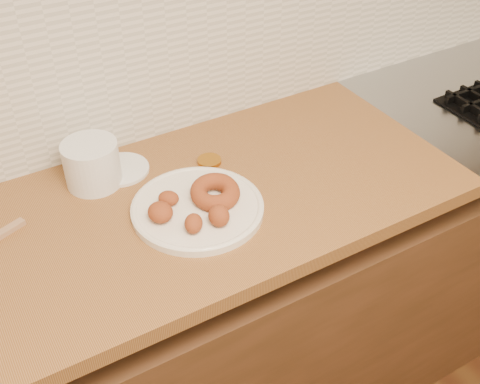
{
  "coord_description": "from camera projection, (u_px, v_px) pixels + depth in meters",
  "views": [
    {
      "loc": [
        -0.61,
        0.69,
        1.78
      ],
      "look_at": [
        -0.06,
        1.62,
        0.93
      ],
      "focal_mm": 45.0,
      "sensor_mm": 36.0,
      "label": 1
    }
  ],
  "objects": [
    {
      "name": "base_cabinet",
      "position": [
        245.0,
        317.0,
        1.78
      ],
      "size": [
        3.6,
        0.6,
        0.77
      ],
      "primitive_type": "cube",
      "color": "#56311C",
      "rests_on": "floor"
    },
    {
      "name": "backsplash",
      "position": [
        185.0,
        19.0,
        1.48
      ],
      "size": [
        3.6,
        0.02,
        0.6
      ],
      "primitive_type": "cube",
      "color": "silver",
      "rests_on": "wall_back"
    },
    {
      "name": "donut_plate",
      "position": [
        198.0,
        208.0,
        1.36
      ],
      "size": [
        0.3,
        0.3,
        0.02
      ],
      "primitive_type": "cylinder",
      "color": "white",
      "rests_on": "butcher_block"
    },
    {
      "name": "ring_donut",
      "position": [
        215.0,
        192.0,
        1.36
      ],
      "size": [
        0.12,
        0.12,
        0.05
      ],
      "primitive_type": "torus",
      "rotation": [
        0.1,
        0.0,
        -0.04
      ],
      "color": "brown",
      "rests_on": "donut_plate"
    },
    {
      "name": "fried_dough_chunks",
      "position": [
        185.0,
        213.0,
        1.3
      ],
      "size": [
        0.16,
        0.17,
        0.05
      ],
      "color": "brown",
      "rests_on": "donut_plate"
    },
    {
      "name": "plastic_tub",
      "position": [
        92.0,
        164.0,
        1.42
      ],
      "size": [
        0.15,
        0.15,
        0.11
      ],
      "primitive_type": "cylinder",
      "rotation": [
        0.0,
        0.0,
        -0.12
      ],
      "color": "white",
      "rests_on": "butcher_block"
    },
    {
      "name": "tub_lid",
      "position": [
        121.0,
        169.0,
        1.49
      ],
      "size": [
        0.17,
        0.17,
        0.01
      ],
      "primitive_type": "cylinder",
      "rotation": [
        0.0,
        0.0,
        0.22
      ],
      "color": "silver",
      "rests_on": "butcher_block"
    },
    {
      "name": "brass_jar_lid",
      "position": [
        209.0,
        161.0,
        1.52
      ],
      "size": [
        0.07,
        0.07,
        0.01
      ],
      "primitive_type": "cylinder",
      "rotation": [
        0.0,
        0.0,
        -0.11
      ],
      "color": "#AE711E",
      "rests_on": "butcher_block"
    }
  ]
}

